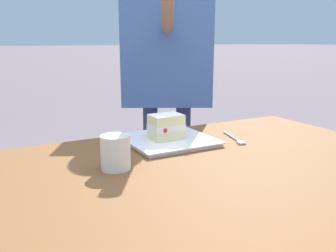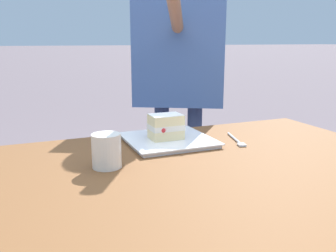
% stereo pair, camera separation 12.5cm
% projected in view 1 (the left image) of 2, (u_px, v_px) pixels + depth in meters
% --- Properties ---
extents(patio_table, '(1.42, 1.07, 0.74)m').
position_uv_depth(patio_table, '(213.00, 212.00, 0.95)').
color(patio_table, brown).
rests_on(patio_table, ground).
extents(dessert_plate, '(0.28, 0.28, 0.02)m').
position_uv_depth(dessert_plate, '(168.00, 140.00, 1.26)').
color(dessert_plate, white).
rests_on(dessert_plate, patio_table).
extents(cake_slice, '(0.11, 0.09, 0.08)m').
position_uv_depth(cake_slice, '(166.00, 127.00, 1.24)').
color(cake_slice, beige).
rests_on(cake_slice, dessert_plate).
extents(dessert_fork, '(0.06, 0.17, 0.01)m').
position_uv_depth(dessert_fork, '(234.00, 138.00, 1.30)').
color(dessert_fork, silver).
rests_on(dessert_fork, patio_table).
extents(coffee_cup, '(0.08, 0.08, 0.09)m').
position_uv_depth(coffee_cup, '(116.00, 152.00, 0.99)').
color(coffee_cup, silver).
rests_on(coffee_cup, patio_table).
extents(diner_person, '(0.46, 0.59, 1.55)m').
position_uv_depth(diner_person, '(167.00, 52.00, 1.73)').
color(diner_person, navy).
rests_on(diner_person, ground).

